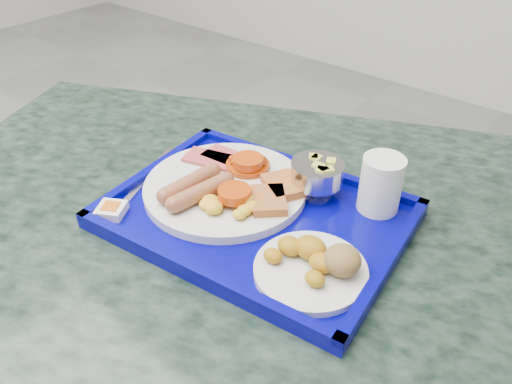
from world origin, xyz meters
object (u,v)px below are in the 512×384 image
table (266,320)px  bread_plate (315,264)px  main_plate (228,186)px  tray (256,216)px  fruit_bowl (317,173)px  juice_cup (381,182)px

table → bread_plate: bearing=-19.6°
main_plate → tray: bearing=-10.0°
bread_plate → fruit_bowl: size_ratio=1.78×
bread_plate → fruit_bowl: 0.19m
main_plate → fruit_bowl: size_ratio=3.11×
main_plate → bread_plate: 0.22m
main_plate → bread_plate: (0.21, -0.06, 0.00)m
table → main_plate: (-0.10, 0.02, 0.23)m
tray → fruit_bowl: (0.04, 0.10, 0.04)m
tray → main_plate: 0.07m
main_plate → juice_cup: (0.21, 0.12, 0.03)m
juice_cup → main_plate: bearing=-150.3°
bread_plate → table: bearing=160.4°
fruit_bowl → juice_cup: 0.10m
table → bread_plate: 0.26m
table → juice_cup: 0.32m
tray → bread_plate: size_ratio=3.12×
fruit_bowl → juice_cup: bearing=15.9°
juice_cup → bread_plate: bearing=-88.5°
main_plate → fruit_bowl: fruit_bowl is taller
table → tray: 0.22m
tray → bread_plate: bread_plate is taller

